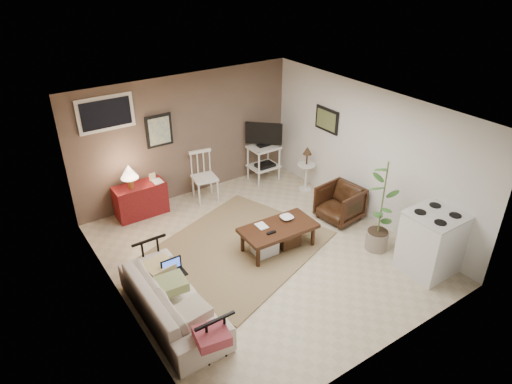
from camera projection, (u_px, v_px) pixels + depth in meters
floor at (261, 253)px, 7.45m from camera, size 5.00×5.00×0.00m
art_back at (159, 131)px, 8.27m from camera, size 0.50×0.03×0.60m
art_right at (327, 120)px, 8.57m from camera, size 0.03×0.60×0.45m
window at (106, 114)px, 7.59m from camera, size 0.96×0.03×0.60m
rug at (237, 248)px, 7.54m from camera, size 3.35×3.01×0.03m
coffee_table at (278, 236)px, 7.41m from camera, size 1.26×0.68×0.47m
sofa at (172, 295)px, 6.00m from camera, size 0.58×1.98×0.77m
sofa_pillows at (182, 298)px, 5.81m from camera, size 0.38×1.89×0.13m
sofa_end_rails at (180, 294)px, 6.08m from camera, size 0.53×1.98×0.67m
laptop at (173, 269)px, 6.28m from camera, size 0.30×0.22×0.21m
red_console at (140, 197)px, 8.32m from camera, size 0.93×0.41×1.07m
spindle_chair at (204, 178)px, 8.81m from camera, size 0.50×0.50×0.97m
tv_stand at (264, 150)px, 9.44m from camera, size 0.59×0.57×1.26m
side_table at (307, 164)px, 9.06m from camera, size 0.36×0.36×0.95m
armchair at (340, 202)px, 8.20m from camera, size 0.71×0.75×0.71m
potted_plant at (382, 204)px, 7.16m from camera, size 0.40×0.40×1.60m
stove at (431, 242)px, 6.85m from camera, size 0.77×0.72×1.01m
bowl at (287, 214)px, 7.47m from camera, size 0.22×0.07×0.21m
book_table at (257, 222)px, 7.24m from camera, size 0.16×0.03×0.22m
book_console at (152, 178)px, 8.21m from camera, size 0.17×0.02×0.23m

